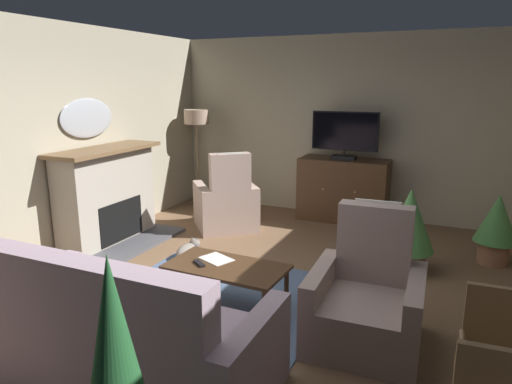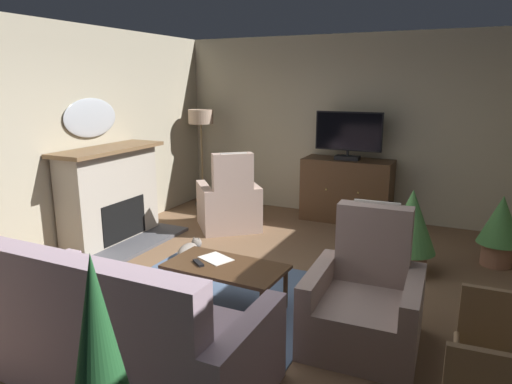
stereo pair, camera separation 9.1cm
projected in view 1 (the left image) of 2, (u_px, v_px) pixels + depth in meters
ground_plane at (245, 304)px, 4.48m from camera, size 5.89×7.37×0.04m
wall_back at (339, 127)px, 7.19m from camera, size 5.89×0.10×2.78m
wall_left at (30, 144)px, 5.22m from camera, size 0.10×7.37×2.78m
rug_central at (213, 301)px, 4.48m from camera, size 2.12×2.11×0.01m
fireplace at (108, 198)px, 6.00m from camera, size 0.90×1.62×1.27m
wall_mirror_oval at (87, 118)px, 5.86m from camera, size 0.06×0.90×0.50m
tv_cabinet at (343, 191)px, 7.03m from camera, size 1.33×0.57×0.95m
television at (345, 134)px, 6.77m from camera, size 0.98×0.20×0.71m
coffee_table at (227, 270)px, 4.27m from camera, size 1.13×0.63×0.43m
tv_remote at (199, 263)px, 4.28m from camera, size 0.17×0.14×0.02m
folded_newspaper at (216, 259)px, 4.41m from camera, size 0.36×0.32×0.01m
sofa_floral at (125, 339)px, 3.22m from camera, size 2.07×0.94×1.02m
armchair_near_window at (226, 205)px, 6.63m from camera, size 1.16×1.16×1.16m
armchair_beside_cabinet at (366, 303)px, 3.75m from camera, size 0.91×0.92×1.11m
side_chair_beside_plant at (498, 373)px, 2.55m from camera, size 0.44×0.45×0.97m
potted_plant_on_hearth_side at (497, 225)px, 5.32m from camera, size 0.48×0.48×0.83m
potted_plant_tall_palm_by_window at (409, 226)px, 5.07m from camera, size 0.56×0.56×0.96m
cat at (187, 250)px, 5.58m from camera, size 0.20×0.69×0.20m
floor_lamp at (197, 125)px, 7.63m from camera, size 0.41×0.41×1.64m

